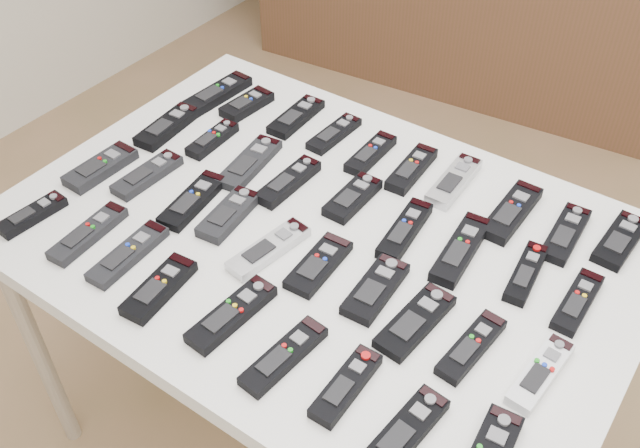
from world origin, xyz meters
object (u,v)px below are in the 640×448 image
Objects in this scene: remote_7 at (512,212)px; remote_36 at (405,432)px; remote_35 at (346,386)px; remote_15 at (405,230)px; remote_8 at (566,234)px; remote_16 at (461,249)px; remote_32 at (159,288)px; remote_5 at (412,169)px; remote_26 at (415,321)px; remote_12 at (250,163)px; remote_31 at (128,254)px; remote_18 at (577,302)px; remote_3 at (334,134)px; remote_17 at (526,273)px; remote_10 at (167,126)px; remote_13 at (289,182)px; remote_23 at (269,249)px; remote_6 at (454,181)px; remote_20 at (147,175)px; remote_9 at (620,240)px; remote_22 at (229,214)px; remote_0 at (218,93)px; remote_24 at (319,265)px; remote_30 at (88,233)px; remote_29 at (32,215)px; table at (320,252)px; remote_33 at (232,314)px; remote_34 at (284,356)px; remote_11 at (212,139)px; remote_1 at (247,104)px; remote_21 at (193,200)px; remote_27 at (471,347)px; remote_14 at (353,198)px; remote_25 at (376,289)px; remote_28 at (540,373)px; remote_4 at (371,154)px.

remote_7 is 1.10× the size of remote_36.
remote_15 is at bearing 105.32° from remote_35.
remote_8 is 0.22m from remote_16.
remote_5 is at bearing 65.14° from remote_32.
remote_35 reaches higher than remote_26.
remote_26 is at bearing -26.89° from remote_12.
remote_18 is at bearing 23.96° from remote_31.
remote_17 is (0.55, -0.17, 0.00)m from remote_3.
remote_10 is (-0.55, -0.19, 0.00)m from remote_5.
remote_13 reaches higher than remote_23.
remote_31 is 1.13× the size of remote_32.
remote_6 is at bearing 152.15° from remote_18.
remote_5 is at bearing 178.85° from remote_7.
remote_20 is 0.69m from remote_35.
remote_22 reaches higher than remote_9.
remote_0 is at bearing 127.53° from remote_22.
remote_24 is 0.22m from remote_26.
remote_31 is (-0.54, -0.17, 0.00)m from remote_26.
remote_30 reaches higher than remote_23.
remote_26 and remote_29 have the same top height.
table is 6.88× the size of remote_31.
remote_34 is (0.13, -0.02, -0.00)m from remote_33.
remote_11 is 0.47m from remote_24.
remote_22 is at bearing -50.34° from remote_1.
remote_21 is 0.22m from remote_30.
remote_36 reaches higher than remote_27.
remote_14 is 0.83× the size of remote_30.
remote_10 is at bearing 163.60° from remote_25.
remote_15 is at bearing 158.83° from remote_28.
remote_6 is 0.56m from remote_21.
remote_23 is (-0.54, -0.21, 0.00)m from remote_18.
remote_21 is (-0.76, -0.19, 0.00)m from remote_18.
remote_10 is at bearing 121.23° from remote_31.
remote_34 is at bearing -52.50° from remote_13.
remote_29 reaches higher than remote_24.
remote_34 is 0.12m from remote_35.
remote_27 is (0.38, -0.10, 0.07)m from table.
remote_26 is at bearing 9.52° from remote_23.
remote_33 is (0.05, -0.17, 0.00)m from remote_23.
remote_33 is 0.13m from remote_34.
remote_15 reaches higher than remote_20.
remote_22 reaches higher than remote_14.
table is 0.60m from remote_9.
remote_20 is at bearing 169.58° from remote_21.
remote_0 is 1.23× the size of remote_17.
remote_18 is (0.54, -0.16, -0.00)m from remote_4.
remote_6 is (0.10, 0.01, 0.00)m from remote_5.
remote_28 is (0.55, -0.35, -0.00)m from remote_4.
remote_11 is at bearing 163.79° from remote_12.
remote_16 is 0.23m from remote_27.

